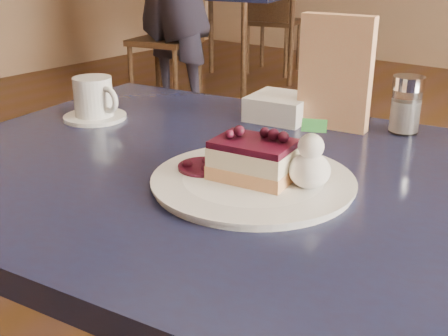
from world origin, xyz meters
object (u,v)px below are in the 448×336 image
Objects in this scene: main_table at (266,219)px; coffee_set at (94,101)px; cheesecake_slice at (254,160)px; dessert_plate at (253,182)px; bg_table_far_left at (226,77)px.

coffee_set reaches higher than main_table.
main_table is 0.13m from cheesecake_slice.
coffee_set is (-0.46, 0.08, 0.03)m from dessert_plate.
bg_table_far_left is (-2.40, 2.93, -0.60)m from main_table.
coffee_set is at bearing 161.29° from cheesecake_slice.
cheesecake_slice is at bearing -64.80° from bg_table_far_left.
cheesecake_slice is 0.07× the size of bg_table_far_left.
main_table is 4.37× the size of dessert_plate.
main_table is 3.83m from bg_table_far_left.
bg_table_far_left is (-2.40, 2.98, -0.68)m from dessert_plate.
dessert_plate is at bearing -9.93° from coffee_set.
cheesecake_slice is 3.89m from bg_table_far_left.
coffee_set reaches higher than dessert_plate.
bg_table_far_left is (-2.40, 2.98, -0.72)m from cheesecake_slice.
dessert_plate is at bearing -90.00° from main_table.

